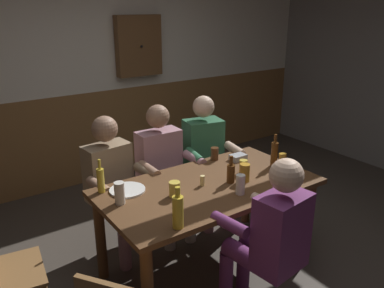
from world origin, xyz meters
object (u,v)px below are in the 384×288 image
(table_candle, at_px, (202,181))
(bottle_3, at_px, (231,173))
(pint_glass_6, at_px, (120,193))
(wall_dart_cabinet, at_px, (139,46))
(condiment_caddy, at_px, (238,157))
(person_3, at_px, (270,235))
(bottle_1, at_px, (274,153))
(pint_glass_4, at_px, (215,154))
(bottle_0, at_px, (178,211))
(pint_glass_0, at_px, (243,167))
(person_1, at_px, (163,166))
(pint_glass_1, at_px, (175,189))
(bottle_2, at_px, (101,180))
(pint_glass_5, at_px, (245,173))
(person_0, at_px, (113,180))
(pint_glass_3, at_px, (282,163))
(plate_0, at_px, (127,190))
(dining_table, at_px, (208,197))
(person_2, at_px, (206,154))
(pint_glass_2, at_px, (240,184))

(table_candle, relative_size, bottle_3, 0.36)
(pint_glass_6, height_order, wall_dart_cabinet, wall_dart_cabinet)
(condiment_caddy, bearing_deg, person_3, -119.71)
(condiment_caddy, relative_size, bottle_1, 0.49)
(pint_glass_4, xyz_separation_m, pint_glass_6, (-1.04, -0.27, 0.02))
(bottle_0, height_order, bottle_3, bottle_0)
(table_candle, bearing_deg, pint_glass_0, -0.05)
(bottle_1, relative_size, pint_glass_0, 2.51)
(person_1, distance_m, bottle_3, 0.78)
(pint_glass_1, bearing_deg, pint_glass_4, 30.60)
(bottle_2, distance_m, wall_dart_cabinet, 2.27)
(person_3, height_order, condiment_caddy, person_3)
(pint_glass_1, height_order, wall_dart_cabinet, wall_dart_cabinet)
(person_3, relative_size, pint_glass_4, 10.72)
(pint_glass_5, bearing_deg, pint_glass_6, 167.13)
(condiment_caddy, bearing_deg, pint_glass_5, -124.64)
(person_1, height_order, person_3, person_1)
(person_0, xyz_separation_m, table_candle, (0.45, -0.66, 0.13))
(bottle_1, xyz_separation_m, pint_glass_3, (-0.03, -0.12, -0.04))
(person_0, distance_m, bottle_2, 0.44)
(person_3, bearing_deg, wall_dart_cabinet, 71.55)
(condiment_caddy, bearing_deg, wall_dart_cabinet, 89.57)
(bottle_0, xyz_separation_m, pint_glass_5, (0.80, 0.27, -0.04))
(pint_glass_3, bearing_deg, wall_dart_cabinet, 92.96)
(pint_glass_1, bearing_deg, plate_0, 131.34)
(person_3, bearing_deg, pint_glass_4, 63.70)
(dining_table, xyz_separation_m, pint_glass_5, (0.27, -0.11, 0.18))
(table_candle, height_order, plate_0, table_candle)
(table_candle, bearing_deg, bottle_1, -2.86)
(person_0, xyz_separation_m, pint_glass_4, (0.85, -0.29, 0.15))
(person_2, height_order, bottle_0, person_2)
(bottle_3, bearing_deg, pint_glass_2, -109.88)
(person_1, relative_size, plate_0, 4.61)
(bottle_3, bearing_deg, pint_glass_1, 174.21)
(bottle_1, bearing_deg, pint_glass_5, -167.95)
(plate_0, bearing_deg, condiment_caddy, -0.16)
(person_0, xyz_separation_m, person_1, (0.49, 0.00, 0.01))
(dining_table, bearing_deg, plate_0, 155.17)
(dining_table, relative_size, pint_glass_3, 10.72)
(person_1, relative_size, pint_glass_0, 10.86)
(condiment_caddy, relative_size, bottle_3, 0.64)
(pint_glass_5, bearing_deg, wall_dart_cabinet, 83.12)
(plate_0, bearing_deg, bottle_2, 150.64)
(dining_table, relative_size, bottle_0, 6.04)
(bottle_3, distance_m, pint_glass_0, 0.22)
(bottle_0, relative_size, bottle_1, 0.98)
(pint_glass_0, height_order, pint_glass_3, pint_glass_3)
(person_1, height_order, condiment_caddy, person_1)
(person_2, height_order, pint_glass_0, person_2)
(person_2, bearing_deg, pint_glass_6, 36.95)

